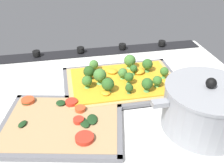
% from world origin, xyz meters
% --- Properties ---
extents(ground_plane, '(0.82, 0.68, 0.03)m').
position_xyz_m(ground_plane, '(0.00, 0.00, -0.01)').
color(ground_plane, silver).
extents(stove_control_panel, '(0.79, 0.07, 0.03)m').
position_xyz_m(stove_control_panel, '(0.00, -0.31, 0.01)').
color(stove_control_panel, black).
rests_on(stove_control_panel, ground_plane).
extents(baking_tray_front, '(0.36, 0.25, 0.01)m').
position_xyz_m(baking_tray_front, '(-0.02, -0.05, 0.00)').
color(baking_tray_front, slate).
rests_on(baking_tray_front, ground_plane).
extents(broccoli_pizza, '(0.33, 0.22, 0.06)m').
position_xyz_m(broccoli_pizza, '(-0.02, -0.06, 0.02)').
color(broccoli_pizza, tan).
rests_on(broccoli_pizza, baking_tray_front).
extents(baking_tray_back, '(0.34, 0.28, 0.01)m').
position_xyz_m(baking_tray_back, '(0.17, 0.10, 0.00)').
color(baking_tray_back, slate).
rests_on(baking_tray_back, ground_plane).
extents(veggie_pizza_back, '(0.31, 0.26, 0.02)m').
position_xyz_m(veggie_pizza_back, '(0.16, 0.10, 0.01)').
color(veggie_pizza_back, tan).
rests_on(veggie_pizza_back, baking_tray_back).
extents(cooking_pot, '(0.27, 0.20, 0.14)m').
position_xyz_m(cooking_pot, '(-0.17, 0.17, 0.06)').
color(cooking_pot, gray).
rests_on(cooking_pot, ground_plane).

